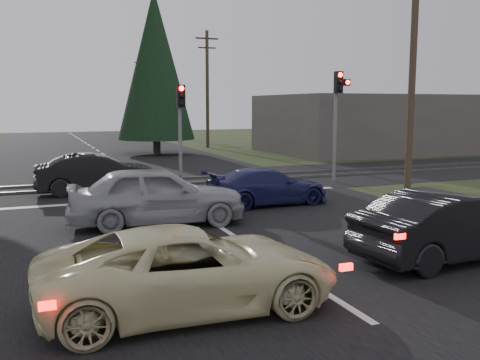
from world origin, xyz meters
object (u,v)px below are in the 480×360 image
traffic_signal_right (338,105)px  traffic_signal_center (181,118)px  cream_coupe (190,269)px  utility_pole_mid (207,87)px  dark_hatchback (452,226)px  utility_pole_near (413,66)px  dark_car_far (97,173)px  silver_car (157,195)px  blue_sedan (267,187)px  utility_pole_far (143,93)px

traffic_signal_right → traffic_signal_center: 6.68m
traffic_signal_right → cream_coupe: size_ratio=0.97×
cream_coupe → traffic_signal_right: bearing=-38.9°
utility_pole_mid → dark_hatchback: size_ratio=2.00×
traffic_signal_center → utility_pole_near: bearing=-32.0°
utility_pole_mid → dark_car_far: (-10.86, -19.63, -3.98)m
silver_car → dark_car_far: (-0.86, 6.18, -0.08)m
traffic_signal_right → blue_sedan: 6.73m
cream_coupe → dark_car_far: bearing=1.5°
traffic_signal_center → utility_pole_mid: bearing=68.8°
utility_pole_near → blue_sedan: size_ratio=2.15×
utility_pole_mid → dark_car_far: bearing=-118.9°
cream_coupe → dark_car_far: (0.06, 12.52, 0.07)m
blue_sedan → cream_coupe: bearing=145.6°
traffic_signal_center → utility_pole_mid: 20.82m
traffic_signal_center → dark_car_far: size_ratio=0.91×
utility_pole_near → cream_coupe: (-10.92, -8.16, -4.05)m
traffic_signal_center → utility_pole_far: (7.50, 44.32, 1.92)m
utility_pole_far → cream_coupe: size_ratio=1.86×
utility_pole_far → silver_car: (-10.00, -50.81, -3.90)m
traffic_signal_center → utility_pole_mid: utility_pole_mid is taller
dark_hatchback → dark_car_far: (-5.91, 11.89, 0.01)m
traffic_signal_right → cream_coupe: 15.54m
utility_pole_far → dark_car_far: 46.11m
silver_car → traffic_signal_center: bearing=-15.7°
traffic_signal_right → utility_pole_far: utility_pole_far is taller
utility_pole_near → silver_car: bearing=-169.7°
cream_coupe → blue_sedan: size_ratio=1.16×
dark_hatchback → utility_pole_near: bearing=-38.2°
utility_pole_near → cream_coupe: utility_pole_near is taller
utility_pole_mid → dark_hatchback: bearing=-98.9°
dark_hatchback → silver_car: 7.62m
traffic_signal_center → dark_car_far: bearing=-174.7°
cream_coupe → dark_hatchback: 6.00m
utility_pole_mid → silver_car: (-10.00, -25.81, -3.90)m
blue_sedan → dark_car_far: bearing=45.2°
utility_pole_far → blue_sedan: (-5.91, -49.19, -4.12)m
traffic_signal_right → traffic_signal_center: size_ratio=1.15×
utility_pole_near → cream_coupe: size_ratio=1.86×
traffic_signal_center → utility_pole_near: (7.50, -4.68, 1.92)m
traffic_signal_right → dark_hatchback: bearing=-110.0°
utility_pole_mid → blue_sedan: size_ratio=2.15×
utility_pole_mid → utility_pole_far: 25.00m
utility_pole_far → utility_pole_mid: bearing=-90.0°
silver_car → blue_sedan: size_ratio=1.16×
blue_sedan → dark_car_far: size_ratio=0.92×
dark_hatchback → silver_car: silver_car is taller
traffic_signal_center → utility_pole_near: 9.05m
silver_car → traffic_signal_right: bearing=-54.3°
utility_pole_near → utility_pole_mid: 24.00m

